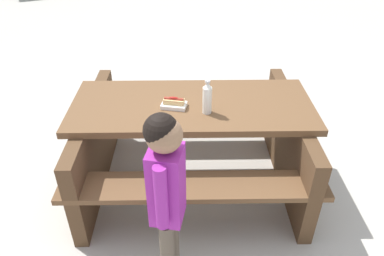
# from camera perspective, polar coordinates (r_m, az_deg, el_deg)

# --- Properties ---
(ground_plane) EXTENTS (30.00, 30.00, 0.00)m
(ground_plane) POSITION_cam_1_polar(r_m,az_deg,el_deg) (3.16, 0.00, -7.92)
(ground_plane) COLOR #B7B2A8
(ground_plane) RESTS_ON ground
(picnic_table) EXTENTS (1.94, 1.59, 0.75)m
(picnic_table) POSITION_cam_1_polar(r_m,az_deg,el_deg) (2.88, 0.00, -1.32)
(picnic_table) COLOR brown
(picnic_table) RESTS_ON ground
(soda_bottle) EXTENTS (0.07, 0.07, 0.26)m
(soda_bottle) POSITION_cam_1_polar(r_m,az_deg,el_deg) (2.54, 2.40, 4.74)
(soda_bottle) COLOR silver
(soda_bottle) RESTS_ON picnic_table
(hotdog_tray) EXTENTS (0.19, 0.13, 0.08)m
(hotdog_tray) POSITION_cam_1_polar(r_m,az_deg,el_deg) (2.65, -2.86, 3.88)
(hotdog_tray) COLOR white
(hotdog_tray) RESTS_ON picnic_table
(child_in_coat) EXTENTS (0.19, 0.30, 1.23)m
(child_in_coat) POSITION_cam_1_polar(r_m,az_deg,el_deg) (1.95, -4.05, -9.08)
(child_in_coat) COLOR brown
(child_in_coat) RESTS_ON ground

